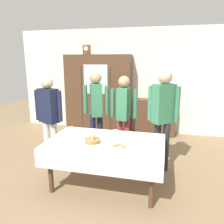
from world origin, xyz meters
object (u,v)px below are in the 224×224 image
object	(u,v)px
spoon_near_left	(68,135)
wall_cabinet	(98,94)
tea_cup_front_edge	(115,132)
person_behind_table_right	(163,110)
tea_cup_near_right	(143,139)
person_near_right_end	(124,110)
book_stack	(156,97)
spoon_mid_left	(65,144)
person_by_cabinet	(49,112)
tea_cup_far_left	(92,131)
bookshelf_low	(155,117)
person_behind_table_left	(96,106)
tea_cup_center	(132,138)
mantel_clock	(87,50)
tea_cup_mid_left	(72,129)
pastry_plate	(119,147)
bread_basket	(92,140)
spoon_mid_right	(60,139)
dining_table	(105,147)

from	to	relation	value
spoon_near_left	wall_cabinet	bearing A→B (deg)	95.50
tea_cup_front_edge	person_behind_table_right	world-z (taller)	person_behind_table_right
tea_cup_near_right	person_near_right_end	xyz separation A→B (m)	(-0.47, 0.90, 0.23)
book_stack	spoon_mid_left	distance (m)	3.11
spoon_mid_left	person_by_cabinet	world-z (taller)	person_by_cabinet
wall_cabinet	tea_cup_far_left	size ratio (longest dim) A/B	15.66
bookshelf_low	tea_cup_near_right	distance (m)	2.50
tea_cup_far_left	person_behind_table_left	size ratio (longest dim) A/B	0.08
tea_cup_front_edge	tea_cup_center	xyz separation A→B (m)	(0.31, -0.21, 0.00)
book_stack	tea_cup_center	xyz separation A→B (m)	(-0.24, -2.47, -0.23)
mantel_clock	tea_cup_center	size ratio (longest dim) A/B	1.85
tea_cup_near_right	person_behind_table_left	world-z (taller)	person_behind_table_left
tea_cup_mid_left	tea_cup_far_left	xyz separation A→B (m)	(0.37, -0.02, -0.00)
tea_cup_far_left	person_near_right_end	xyz separation A→B (m)	(0.40, 0.71, 0.23)
wall_cabinet	person_near_right_end	size ratio (longest dim) A/B	1.26
tea_cup_far_left	pastry_plate	world-z (taller)	tea_cup_far_left
wall_cabinet	book_stack	size ratio (longest dim) A/B	9.03
tea_cup_front_edge	tea_cup_center	bearing A→B (deg)	-34.55
tea_cup_center	person_behind_table_right	world-z (taller)	person_behind_table_right
pastry_plate	person_by_cabinet	xyz separation A→B (m)	(-1.42, 0.68, 0.26)
wall_cabinet	bread_basket	world-z (taller)	wall_cabinet
tea_cup_front_edge	person_behind_table_left	size ratio (longest dim) A/B	0.08
mantel_clock	bread_basket	bearing A→B (deg)	-68.91
tea_cup_center	spoon_mid_right	world-z (taller)	tea_cup_center
bread_basket	spoon_mid_left	world-z (taller)	bread_basket
tea_cup_center	spoon_near_left	size ratio (longest dim) A/B	1.09
tea_cup_center	bread_basket	size ratio (longest dim) A/B	0.54
bread_basket	person_behind_table_right	bearing A→B (deg)	39.77
mantel_clock	tea_cup_near_right	size ratio (longest dim) A/B	1.85
pastry_plate	dining_table	bearing A→B (deg)	142.87
mantel_clock	person_behind_table_left	xyz separation A→B (m)	(0.72, -1.51, -1.13)
book_stack	tea_cup_mid_left	distance (m)	2.63
person_behind_table_right	book_stack	bearing A→B (deg)	95.90
pastry_plate	person_behind_table_right	size ratio (longest dim) A/B	0.16
tea_cup_far_left	person_by_cabinet	size ratio (longest dim) A/B	0.08
person_by_cabinet	person_near_right_end	size ratio (longest dim) A/B	1.01
mantel_clock	person_by_cabinet	xyz separation A→B (m)	(0.02, -2.10, -1.16)
mantel_clock	tea_cup_front_edge	bearing A→B (deg)	-60.09
bookshelf_low	tea_cup_center	size ratio (longest dim) A/B	7.68
dining_table	wall_cabinet	world-z (taller)	wall_cabinet
book_stack	tea_cup_center	distance (m)	2.49
tea_cup_near_right	person_behind_table_right	xyz separation A→B (m)	(0.26, 0.57, 0.33)
bookshelf_low	tea_cup_mid_left	bearing A→B (deg)	-119.93
tea_cup_near_right	tea_cup_center	world-z (taller)	same
mantel_clock	person_behind_table_left	distance (m)	2.02
bookshelf_low	spoon_near_left	bearing A→B (deg)	-117.07
dining_table	wall_cabinet	size ratio (longest dim) A/B	0.85
spoon_mid_left	spoon_mid_right	bearing A→B (deg)	133.72
dining_table	tea_cup_mid_left	world-z (taller)	tea_cup_mid_left
person_behind_table_right	person_behind_table_left	world-z (taller)	person_behind_table_right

